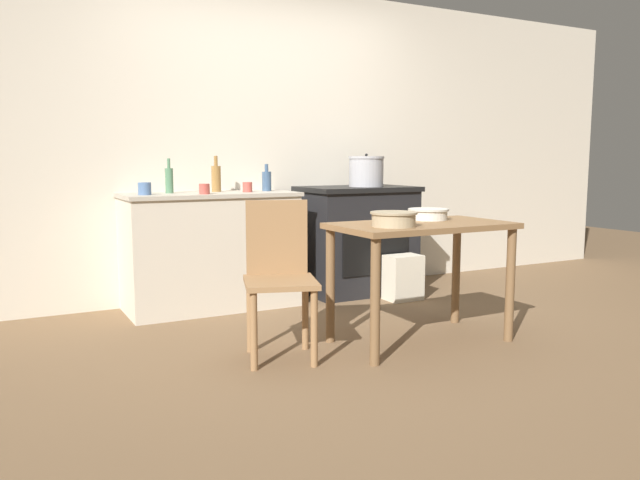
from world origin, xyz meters
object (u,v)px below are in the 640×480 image
at_px(chair, 279,273).
at_px(flour_sack, 403,277).
at_px(bottle_left, 216,178).
at_px(cup_center_right, 247,187).
at_px(stove, 356,239).
at_px(work_table, 421,242).
at_px(cup_center_left, 204,189).
at_px(mixing_bowl_large, 394,218).
at_px(cup_center, 145,189).
at_px(mixing_bowl_small, 428,213).
at_px(stock_pot, 366,171).
at_px(bottle_far_left, 267,181).
at_px(bottle_mid_left, 169,180).

distance_m(chair, flour_sack, 1.75).
height_order(bottle_left, cup_center_right, bottle_left).
bearing_deg(stove, chair, -135.07).
relative_size(work_table, flour_sack, 2.99).
xyz_separation_m(bottle_left, cup_center_left, (-0.19, -0.29, -0.07)).
bearing_deg(mixing_bowl_large, cup_center, 126.16).
bearing_deg(cup_center, mixing_bowl_small, -39.48).
bearing_deg(bottle_left, stove, -5.46).
bearing_deg(mixing_bowl_large, flour_sack, 51.85).
xyz_separation_m(stock_pot, bottle_far_left, (-0.87, 0.10, -0.07)).
xyz_separation_m(flour_sack, cup_center_left, (-1.56, 0.28, 0.74)).
relative_size(work_table, bottle_left, 3.96).
relative_size(stove, mixing_bowl_large, 3.45).
xyz_separation_m(flour_sack, cup_center, (-1.96, 0.39, 0.75)).
xyz_separation_m(chair, mixing_bowl_large, (0.62, -0.25, 0.31)).
height_order(stock_pot, mixing_bowl_large, stock_pot).
height_order(bottle_far_left, bottle_mid_left, bottle_mid_left).
bearing_deg(cup_center_left, mixing_bowl_small, -45.65).
xyz_separation_m(mixing_bowl_large, cup_center_left, (-0.69, 1.39, 0.13)).
relative_size(chair, cup_center_left, 11.66).
relative_size(bottle_far_left, cup_center_right, 2.78).
height_order(bottle_left, bottle_mid_left, bottle_left).
bearing_deg(bottle_left, flour_sack, -22.57).
height_order(work_table, cup_center_right, cup_center_right).
relative_size(flour_sack, bottle_mid_left, 1.43).
bearing_deg(bottle_left, chair, -94.58).
bearing_deg(stock_pot, bottle_mid_left, 175.13).
xyz_separation_m(work_table, mixing_bowl_large, (-0.27, -0.09, 0.17)).
bearing_deg(mixing_bowl_large, bottle_mid_left, 118.21).
xyz_separation_m(stove, bottle_left, (-1.21, 0.12, 0.54)).
height_order(bottle_far_left, cup_center, bottle_far_left).
distance_m(stove, mixing_bowl_small, 1.39).
bearing_deg(cup_center_right, cup_center, -178.32).
xyz_separation_m(flour_sack, stock_pot, (-0.11, 0.40, 0.85)).
bearing_deg(work_table, bottle_far_left, 104.38).
bearing_deg(cup_center_right, mixing_bowl_large, -78.48).
bearing_deg(bottle_mid_left, stock_pot, -4.87).
height_order(work_table, mixing_bowl_small, mixing_bowl_small).
distance_m(stock_pot, cup_center, 1.85).
bearing_deg(chair, bottle_mid_left, 118.63).
relative_size(stock_pot, bottle_far_left, 1.42).
bearing_deg(mixing_bowl_large, mixing_bowl_small, 28.61).
bearing_deg(mixing_bowl_small, mixing_bowl_large, -151.39).
bearing_deg(stock_pot, flour_sack, -73.87).
distance_m(stove, cup_center_left, 1.48).
relative_size(bottle_mid_left, cup_center_left, 3.33).
bearing_deg(bottle_left, mixing_bowl_large, -73.22).
bearing_deg(cup_center_left, chair, -86.42).
bearing_deg(bottle_mid_left, bottle_far_left, -2.93).
bearing_deg(mixing_bowl_small, bottle_mid_left, 133.14).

